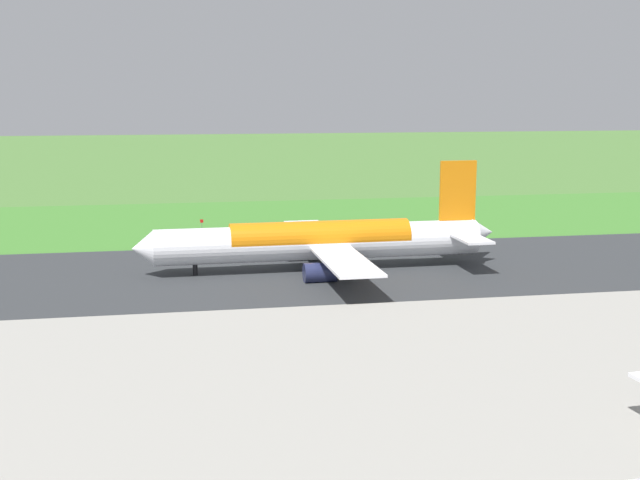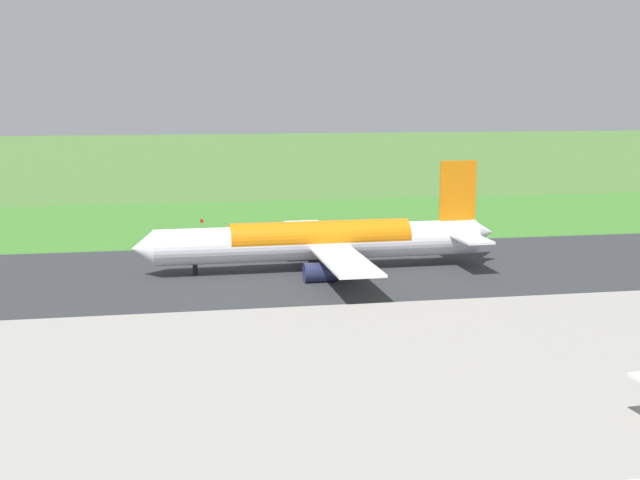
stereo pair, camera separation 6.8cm
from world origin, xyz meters
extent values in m
plane|color=#477233|center=(0.00, 0.00, 0.00)|extent=(800.00, 800.00, 0.00)
cube|color=#2D3033|center=(0.00, 0.00, 0.03)|extent=(600.00, 40.20, 0.06)
cube|color=#3C782B|center=(0.00, -37.81, 0.02)|extent=(600.00, 80.00, 0.04)
cylinder|color=white|center=(4.23, 0.00, 4.20)|extent=(48.08, 6.04, 5.20)
cone|color=white|center=(29.73, 0.44, 4.20)|extent=(3.09, 4.99, 4.94)
cone|color=white|center=(-20.96, -0.44, 4.80)|extent=(3.58, 4.48, 4.42)
cube|color=orange|center=(-16.88, -0.37, 11.30)|extent=(5.61, 0.60, 9.00)
cube|color=white|center=(-16.98, 5.13, 5.00)|extent=(4.16, 9.07, 0.36)
cube|color=white|center=(-16.79, -5.87, 5.00)|extent=(4.16, 9.07, 0.36)
cube|color=white|center=(3.04, 10.98, 3.80)|extent=(6.38, 22.10, 0.35)
cube|color=white|center=(3.43, -11.02, 3.80)|extent=(6.38, 22.10, 0.35)
cylinder|color=#23284C|center=(5.60, 7.52, 1.32)|extent=(4.55, 2.88, 2.80)
cylinder|color=#23284C|center=(5.87, -7.47, 1.32)|extent=(4.55, 2.88, 2.80)
cylinder|color=black|center=(22.47, 0.32, 1.71)|extent=(0.70, 0.70, 3.42)
cylinder|color=black|center=(1.17, 3.95, 1.71)|extent=(0.70, 0.70, 3.42)
cylinder|color=black|center=(1.30, -4.05, 1.71)|extent=(0.70, 0.70, 3.42)
cylinder|color=orange|center=(4.23, 0.00, 4.72)|extent=(26.49, 5.69, 5.23)
cylinder|color=slate|center=(20.16, -36.28, 0.90)|extent=(0.10, 0.10, 1.81)
cube|color=red|center=(20.16, -36.30, 2.11)|extent=(0.60, 0.04, 0.60)
cone|color=orange|center=(26.96, -36.35, 0.28)|extent=(0.40, 0.40, 0.55)
camera|label=1|loc=(25.10, 114.77, 25.83)|focal=45.43mm
camera|label=2|loc=(25.04, 114.78, 25.83)|focal=45.43mm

